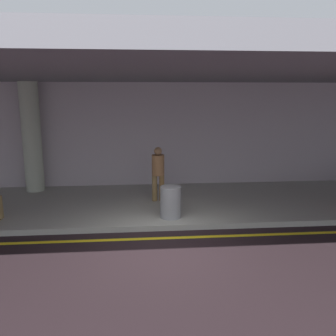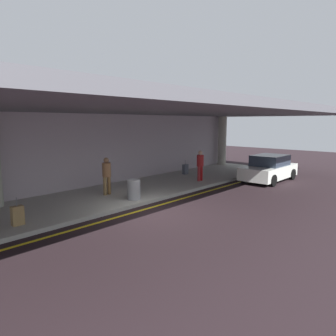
% 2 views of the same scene
% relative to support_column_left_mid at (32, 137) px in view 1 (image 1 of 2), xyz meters
% --- Properties ---
extents(ground_plane, '(60.00, 60.00, 0.00)m').
position_rel_support_column_left_mid_xyz_m(ground_plane, '(4.00, -4.72, -1.97)').
color(ground_plane, black).
extents(sidewalk, '(26.00, 4.20, 0.15)m').
position_rel_support_column_left_mid_xyz_m(sidewalk, '(4.00, -1.62, -1.90)').
color(sidewalk, '#B0B0A6').
rests_on(sidewalk, ground).
extents(lane_stripe_yellow, '(26.00, 0.14, 0.01)m').
position_rel_support_column_left_mid_xyz_m(lane_stripe_yellow, '(4.00, -4.17, -1.97)').
color(lane_stripe_yellow, yellow).
rests_on(lane_stripe_yellow, ground).
extents(support_column_left_mid, '(0.62, 0.62, 3.65)m').
position_rel_support_column_left_mid_xyz_m(support_column_left_mid, '(0.00, 0.00, 0.00)').
color(support_column_left_mid, '#AEB5A2').
rests_on(support_column_left_mid, sidewalk).
extents(ceiling_overhang, '(28.00, 13.20, 0.30)m').
position_rel_support_column_left_mid_xyz_m(ceiling_overhang, '(4.00, -2.12, 1.97)').
color(ceiling_overhang, slate).
rests_on(ceiling_overhang, support_column_far_left).
extents(terminal_back_wall, '(26.00, 0.30, 3.80)m').
position_rel_support_column_left_mid_xyz_m(terminal_back_wall, '(4.00, 0.63, -0.07)').
color(terminal_back_wall, '#BAAEB8').
rests_on(terminal_back_wall, ground).
extents(person_waiting_for_ride, '(0.38, 0.38, 1.68)m').
position_rel_support_column_left_mid_xyz_m(person_waiting_for_ride, '(4.13, -1.58, -0.86)').
color(person_waiting_for_ride, olive).
rests_on(person_waiting_for_ride, sidewalk).
extents(trash_bin_steel, '(0.56, 0.56, 0.85)m').
position_rel_support_column_left_mid_xyz_m(trash_bin_steel, '(4.37, -3.12, -1.40)').
color(trash_bin_steel, gray).
rests_on(trash_bin_steel, sidewalk).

